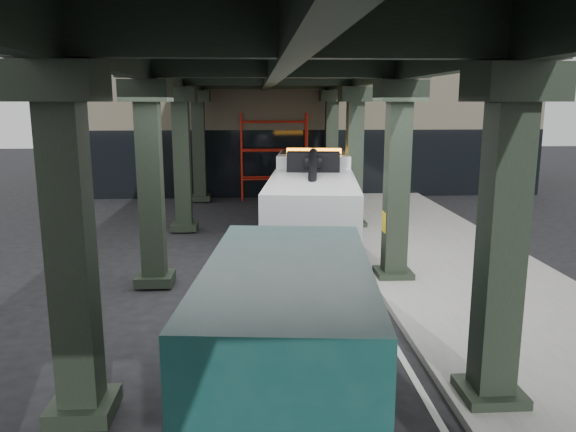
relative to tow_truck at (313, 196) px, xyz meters
name	(u,v)px	position (x,y,z in m)	size (l,w,h in m)	color
ground	(297,312)	(-1.00, -6.57, -1.47)	(90.00, 90.00, 0.00)	black
sidewalk	(466,277)	(3.50, -4.57, -1.39)	(5.00, 40.00, 0.15)	gray
lane_stripe	(358,281)	(0.70, -4.57, -1.46)	(0.12, 38.00, 0.01)	silver
viaduct	(275,60)	(-1.40, -4.57, 3.99)	(7.40, 32.00, 6.40)	black
building	(307,111)	(1.00, 13.43, 2.53)	(22.00, 10.00, 8.00)	#C6B793
scaffolding	(274,154)	(-1.00, 8.07, 0.64)	(3.08, 0.88, 4.00)	red
tow_truck	(313,196)	(0.00, 0.00, 0.00)	(3.55, 9.39, 3.01)	black
towed_van	(289,333)	(-1.44, -10.71, -0.17)	(2.86, 6.12, 2.41)	#134441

